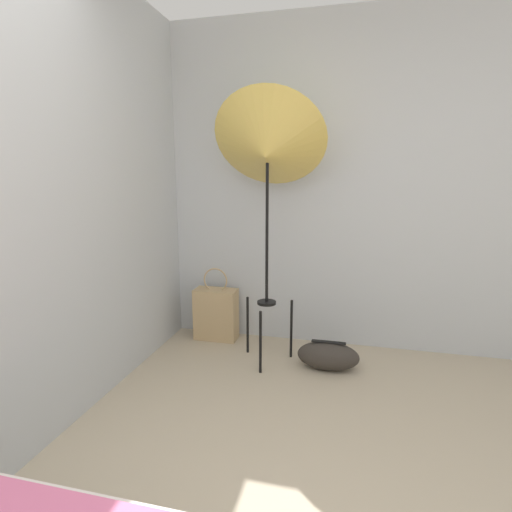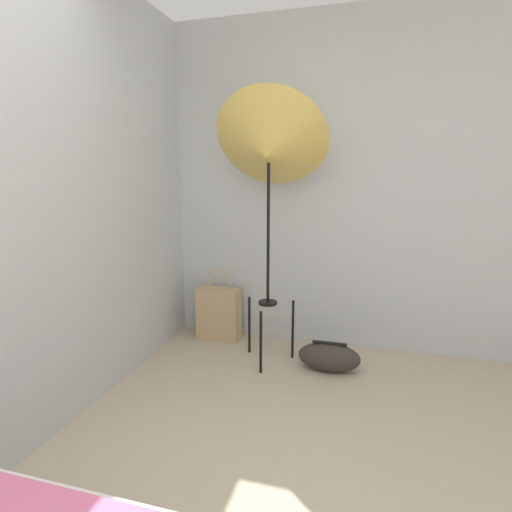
{
  "view_description": "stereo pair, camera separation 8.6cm",
  "coord_description": "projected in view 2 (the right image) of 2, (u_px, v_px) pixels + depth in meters",
  "views": [
    {
      "loc": [
        0.22,
        -0.82,
        1.38
      ],
      "look_at": [
        -0.39,
        1.68,
        0.87
      ],
      "focal_mm": 28.0,
      "sensor_mm": 36.0,
      "label": 1
    },
    {
      "loc": [
        0.31,
        -0.79,
        1.38
      ],
      "look_at": [
        -0.39,
        1.68,
        0.87
      ],
      "focal_mm": 28.0,
      "sensor_mm": 36.0,
      "label": 2
    }
  ],
  "objects": [
    {
      "name": "duffel_bag",
      "position": [
        329.0,
        357.0,
        2.87
      ],
      "size": [
        0.44,
        0.21,
        0.21
      ],
      "color": "#332D28",
      "rests_on": "ground_plane"
    },
    {
      "name": "wall_back",
      "position": [
        329.0,
        187.0,
        3.15
      ],
      "size": [
        8.0,
        0.05,
        2.6
      ],
      "color": "#B7BCC1",
      "rests_on": "ground_plane"
    },
    {
      "name": "tote_bag",
      "position": [
        219.0,
        313.0,
        3.43
      ],
      "size": [
        0.36,
        0.18,
        0.63
      ],
      "color": "tan",
      "rests_on": "ground_plane"
    },
    {
      "name": "wall_side_left",
      "position": [
        58.0,
        192.0,
        2.14
      ],
      "size": [
        0.05,
        8.0,
        2.6
      ],
      "color": "#B7BCC1",
      "rests_on": "ground_plane"
    },
    {
      "name": "photo_umbrella",
      "position": [
        269.0,
        149.0,
        2.74
      ],
      "size": [
        0.81,
        0.67,
        1.96
      ],
      "color": "black",
      "rests_on": "ground_plane"
    }
  ]
}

